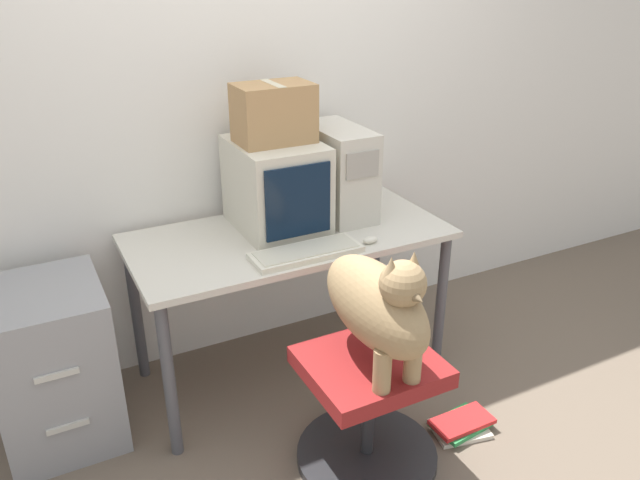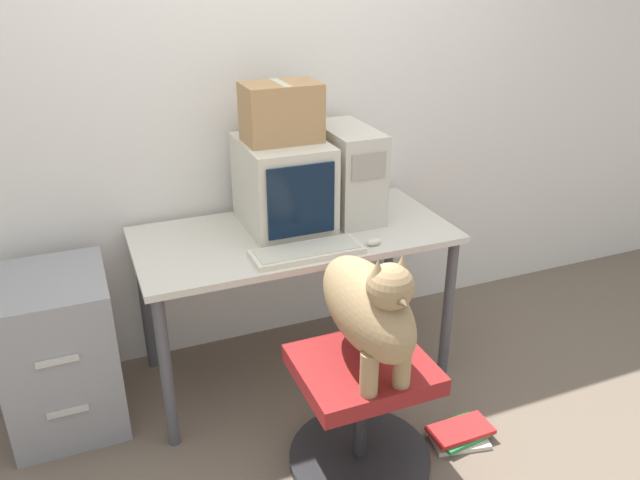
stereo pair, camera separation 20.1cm
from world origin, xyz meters
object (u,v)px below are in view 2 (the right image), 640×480
at_px(crt_monitor, 283,184).
at_px(filing_cabinet, 61,351).
at_px(pc_tower, 348,172).
at_px(keyboard, 307,252).
at_px(dog, 369,306).
at_px(cardboard_box, 281,112).
at_px(book_stack_floor, 459,433).
at_px(office_chair, 361,411).

height_order(crt_monitor, filing_cabinet, crt_monitor).
relative_size(crt_monitor, pc_tower, 1.06).
xyz_separation_m(keyboard, filing_cabinet, (-1.03, 0.28, -0.41)).
relative_size(dog, cardboard_box, 1.81).
relative_size(crt_monitor, book_stack_floor, 1.71).
distance_m(office_chair, cardboard_box, 1.29).
bearing_deg(dog, crt_monitor, 92.22).
bearing_deg(keyboard, filing_cabinet, 164.65).
distance_m(pc_tower, dog, 0.92).
bearing_deg(keyboard, dog, -84.43).
xyz_separation_m(pc_tower, filing_cabinet, (-1.37, -0.07, -0.61)).
bearing_deg(book_stack_floor, crt_monitor, 120.05).
bearing_deg(cardboard_box, office_chair, -87.69).
relative_size(crt_monitor, cardboard_box, 1.43).
bearing_deg(filing_cabinet, book_stack_floor, -27.12).
distance_m(pc_tower, filing_cabinet, 1.50).
bearing_deg(book_stack_floor, keyboard, 134.97).
xyz_separation_m(keyboard, cardboard_box, (0.02, 0.34, 0.51)).
distance_m(dog, cardboard_box, 0.98).
relative_size(pc_tower, cardboard_box, 1.35).
relative_size(pc_tower, office_chair, 0.77).
bearing_deg(pc_tower, cardboard_box, -178.03).
height_order(office_chair, filing_cabinet, filing_cabinet).
height_order(pc_tower, filing_cabinet, pc_tower).
xyz_separation_m(keyboard, dog, (0.05, -0.49, -0.01)).
bearing_deg(dog, book_stack_floor, -1.09).
distance_m(pc_tower, book_stack_floor, 1.27).
bearing_deg(filing_cabinet, dog, -35.71).
height_order(pc_tower, dog, pc_tower).
bearing_deg(book_stack_floor, pc_tower, 100.46).
distance_m(crt_monitor, keyboard, 0.38).
height_order(filing_cabinet, cardboard_box, cardboard_box).
bearing_deg(cardboard_box, crt_monitor, -90.00).
xyz_separation_m(pc_tower, keyboard, (-0.34, -0.35, -0.20)).
xyz_separation_m(dog, book_stack_floor, (0.45, -0.01, -0.73)).
bearing_deg(dog, pc_tower, 70.73).
height_order(keyboard, book_stack_floor, keyboard).
bearing_deg(filing_cabinet, pc_tower, 2.87).
xyz_separation_m(office_chair, dog, (-0.00, -0.04, 0.50)).
height_order(pc_tower, cardboard_box, cardboard_box).
xyz_separation_m(crt_monitor, cardboard_box, (0.00, 0.00, 0.33)).
bearing_deg(keyboard, crt_monitor, 87.29).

